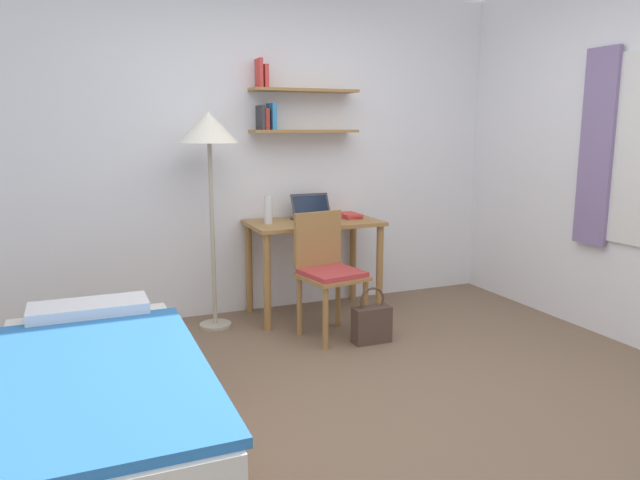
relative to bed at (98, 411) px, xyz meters
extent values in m
plane|color=brown|center=(1.47, -0.05, -0.24)|extent=(5.28, 5.28, 0.00)
cube|color=white|center=(1.47, 1.98, 1.06)|extent=(4.40, 0.05, 2.60)
cube|color=#9E703D|center=(1.71, 1.84, 1.23)|extent=(0.87, 0.22, 0.02)
cube|color=#333338|center=(1.35, 1.85, 1.33)|extent=(0.02, 0.18, 0.19)
cube|color=#D13D38|center=(1.40, 1.87, 1.32)|extent=(0.03, 0.14, 0.17)
cube|color=#3384C6|center=(1.45, 1.86, 1.34)|extent=(0.03, 0.16, 0.21)
cube|color=#9E703D|center=(1.71, 1.84, 1.54)|extent=(0.87, 0.22, 0.02)
cube|color=#D13D38|center=(1.35, 1.87, 1.67)|extent=(0.03, 0.14, 0.22)
cube|color=#D13D38|center=(1.39, 1.87, 1.64)|extent=(0.03, 0.15, 0.18)
cube|color=gray|center=(3.43, 0.52, 1.11)|extent=(0.03, 0.28, 1.39)
cube|color=#9E703D|center=(0.00, -0.01, -0.10)|extent=(0.90, 1.93, 0.28)
cube|color=silver|center=(0.00, -0.01, 0.12)|extent=(0.86, 1.87, 0.16)
cube|color=#2D70B7|center=(0.00, -0.12, 0.22)|extent=(0.92, 1.58, 0.04)
cube|color=white|center=(0.00, 0.74, 0.25)|extent=(0.63, 0.28, 0.10)
cube|color=#9E703D|center=(1.71, 1.65, 0.51)|extent=(1.04, 0.58, 0.03)
cylinder|color=#9E703D|center=(1.24, 1.41, 0.13)|extent=(0.06, 0.06, 0.73)
cylinder|color=#9E703D|center=(2.18, 1.41, 0.13)|extent=(0.06, 0.06, 0.73)
cylinder|color=#9E703D|center=(1.24, 1.90, 0.13)|extent=(0.06, 0.06, 0.73)
cylinder|color=#9E703D|center=(2.18, 1.90, 0.13)|extent=(0.06, 0.06, 0.73)
cube|color=#9E703D|center=(1.63, 1.08, 0.21)|extent=(0.48, 0.48, 0.03)
cube|color=#B23838|center=(1.63, 1.08, 0.24)|extent=(0.44, 0.44, 0.04)
cube|color=#9E703D|center=(1.59, 1.26, 0.46)|extent=(0.39, 0.10, 0.40)
cylinder|color=#9E703D|center=(1.49, 0.88, -0.02)|extent=(0.04, 0.04, 0.44)
cylinder|color=#9E703D|center=(1.82, 0.94, -0.02)|extent=(0.04, 0.04, 0.44)
cylinder|color=#9E703D|center=(1.43, 1.22, -0.02)|extent=(0.04, 0.04, 0.44)
cylinder|color=#9E703D|center=(1.76, 1.28, -0.02)|extent=(0.04, 0.04, 0.44)
cylinder|color=#B2A893|center=(0.90, 1.64, -0.23)|extent=(0.24, 0.24, 0.02)
cylinder|color=#B2A893|center=(0.90, 1.64, 0.47)|extent=(0.03, 0.03, 1.36)
cone|color=silver|center=(0.90, 1.64, 1.26)|extent=(0.42, 0.42, 0.22)
cube|color=#2D2D33|center=(1.74, 1.70, 0.53)|extent=(0.33, 0.22, 0.01)
cube|color=#2D2D33|center=(1.74, 1.76, 0.63)|extent=(0.32, 0.10, 0.19)
cube|color=black|center=(1.74, 1.76, 0.63)|extent=(0.29, 0.08, 0.16)
cylinder|color=silver|center=(1.34, 1.67, 0.63)|extent=(0.07, 0.07, 0.21)
cube|color=#D13D38|center=(2.05, 1.70, 0.53)|extent=(0.17, 0.24, 0.02)
cube|color=#D13D38|center=(2.05, 1.70, 0.55)|extent=(0.14, 0.23, 0.02)
cube|color=#4C382D|center=(1.84, 0.88, -0.11)|extent=(0.27, 0.12, 0.26)
torus|color=#4C382D|center=(1.84, 0.88, 0.07)|extent=(0.19, 0.02, 0.19)
camera|label=1|loc=(-0.04, -2.68, 1.25)|focal=33.45mm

